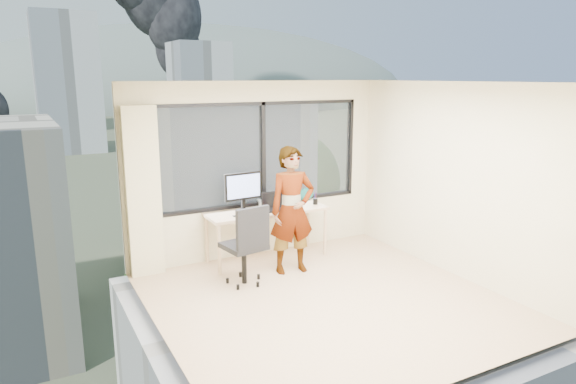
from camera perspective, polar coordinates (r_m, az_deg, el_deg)
floor at (r=6.41m, az=4.29°, el=-11.86°), size 4.00×4.00×0.01m
ceiling at (r=5.83m, az=4.72°, el=12.07°), size 4.00×4.00×0.01m
wall_front at (r=4.49m, az=18.34°, el=-5.62°), size 4.00×0.01×2.60m
wall_left at (r=5.22m, az=-14.41°, el=-2.81°), size 0.01×4.00×2.60m
wall_right at (r=7.24m, az=18.00°, el=1.25°), size 0.01×4.00×2.60m
window_wall at (r=7.69m, az=-3.17°, el=4.22°), size 3.30×0.16×1.55m
curtain at (r=7.10m, az=-15.79°, el=-0.05°), size 0.45×0.14×2.30m
desk at (r=7.63m, az=-2.33°, el=-4.71°), size 1.80×0.60×0.75m
chair at (r=6.70m, az=-4.94°, el=-5.71°), size 0.64×0.64×1.10m
person at (r=7.00m, az=0.46°, el=-2.04°), size 0.68×0.49×1.75m
monitor at (r=7.40m, az=-4.99°, el=0.03°), size 0.59×0.17×0.58m
game_console at (r=7.80m, az=-2.22°, el=-1.18°), size 0.36×0.32×0.07m
laptop at (r=7.49m, az=-1.34°, el=-1.15°), size 0.38×0.40×0.23m
cellphone at (r=7.22m, az=-5.72°, el=-2.64°), size 0.11×0.05×0.01m
pen_cup at (r=7.85m, az=3.06°, el=-1.04°), size 0.09×0.09×0.09m
handbag at (r=8.08m, az=2.01°, el=-0.24°), size 0.28×0.17×0.20m
exterior_ground at (r=126.06m, az=-26.33°, el=3.85°), size 400.00×400.00×0.04m
near_bldg_b at (r=46.32m, az=-8.38°, el=1.85°), size 14.00×13.00×16.00m
near_bldg_c at (r=48.14m, az=16.72°, el=-1.80°), size 12.00×10.00×10.00m
far_tower_b at (r=125.42m, az=-23.31°, el=11.00°), size 13.00×13.00×30.00m
far_tower_c at (r=152.74m, az=-9.76°, el=11.22°), size 15.00×15.00×26.00m
hill_b at (r=341.29m, az=-10.49°, el=9.77°), size 300.00×220.00×96.00m
tree_b at (r=26.90m, az=-9.80°, el=-14.31°), size 7.60×7.60×9.00m
tree_c at (r=52.77m, az=1.25°, el=-0.00°), size 8.40×8.40×10.00m
smoke_plume_b at (r=185.92m, az=-10.11°, el=20.11°), size 30.00×18.00×70.00m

